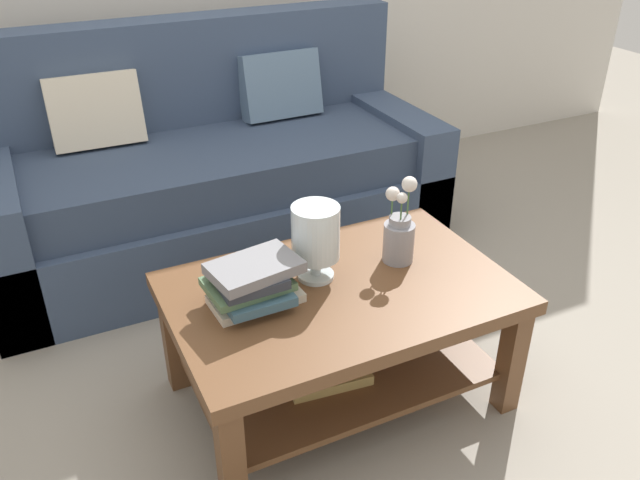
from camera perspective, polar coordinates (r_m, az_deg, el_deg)
ground_plane at (r=2.69m, az=0.07°, el=-8.53°), size 10.00×10.00×0.00m
couch at (r=3.22m, az=-9.31°, el=5.54°), size 2.11×0.90×1.06m
coffee_table at (r=2.22m, az=1.66°, el=-6.93°), size 1.11×0.73×0.47m
book_stack_main at (r=2.04m, az=-5.93°, el=-3.79°), size 0.30×0.23×0.15m
glass_hurricane_vase at (r=2.11m, az=-0.40°, el=0.41°), size 0.16×0.16×0.26m
flower_pitcher at (r=2.26m, az=6.93°, el=0.61°), size 0.11×0.11×0.31m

